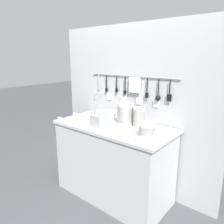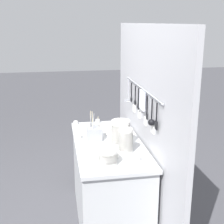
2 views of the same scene
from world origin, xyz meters
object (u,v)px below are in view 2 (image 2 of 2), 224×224
at_px(steel_mixing_bowl, 120,124).
at_px(cup_back_left, 101,151).
at_px(cup_back_right, 79,136).
at_px(cup_mid_row, 138,158).
at_px(bowl_stack_back_corner, 126,141).
at_px(cup_beside_plates, 76,123).
at_px(plate_stack, 117,129).
at_px(cutlery_caddy, 94,133).
at_px(cup_front_left, 123,138).
at_px(bowl_stack_nested_right, 108,157).
at_px(cup_edge_far, 116,155).
at_px(cup_centre, 99,127).
at_px(bowl_stack_tall_left, 121,133).
at_px(cup_by_caddy, 108,149).
at_px(cup_edge_near, 98,121).
at_px(cup_front_right, 91,129).

height_order(steel_mixing_bowl, cup_back_left, steel_mixing_bowl).
height_order(steel_mixing_bowl, cup_back_right, steel_mixing_bowl).
relative_size(steel_mixing_bowl, cup_mid_row, 2.93).
xyz_separation_m(bowl_stack_back_corner, cup_beside_plates, (-0.82, -0.38, -0.09)).
distance_m(plate_stack, cup_back_right, 0.38).
bearing_deg(cup_mid_row, cup_beside_plates, -156.41).
distance_m(cutlery_caddy, cup_front_left, 0.27).
bearing_deg(cup_back_right, bowl_stack_nested_right, 16.43).
bearing_deg(bowl_stack_back_corner, cup_edge_far, -49.17).
bearing_deg(cup_centre, plate_stack, 41.60).
bearing_deg(cup_edge_far, cup_front_left, 160.36).
distance_m(bowl_stack_tall_left, cup_by_caddy, 0.21).
bearing_deg(cutlery_caddy, plate_stack, 115.41).
relative_size(bowl_stack_nested_right, cup_edge_near, 3.23).
relative_size(cup_front_left, cup_beside_plates, 1.00).
bearing_deg(bowl_stack_tall_left, cup_back_left, -51.69).
height_order(plate_stack, cup_front_left, plate_stack).
bearing_deg(cup_beside_plates, cup_edge_near, 94.89).
xyz_separation_m(bowl_stack_tall_left, steel_mixing_bowl, (-0.53, 0.10, -0.10)).
bearing_deg(bowl_stack_back_corner, cup_mid_row, 18.25).
bearing_deg(bowl_stack_nested_right, cup_back_right, -163.57).
relative_size(steel_mixing_bowl, cutlery_caddy, 0.48).
bearing_deg(cup_by_caddy, bowl_stack_tall_left, 132.73).
relative_size(bowl_stack_back_corner, cup_centre, 4.65).
bearing_deg(cup_edge_near, bowl_stack_back_corner, 8.99).
bearing_deg(cup_edge_far, bowl_stack_back_corner, 130.83).
bearing_deg(cup_by_caddy, cup_back_right, -149.37).
distance_m(bowl_stack_back_corner, cup_by_caddy, 0.18).
bearing_deg(cup_beside_plates, bowl_stack_back_corner, 24.73).
bearing_deg(cutlery_caddy, steel_mixing_bowl, 137.17).
bearing_deg(bowl_stack_tall_left, cup_by_caddy, -47.27).
xyz_separation_m(steel_mixing_bowl, cup_centre, (0.07, -0.23, -0.00)).
bearing_deg(cup_by_caddy, bowl_stack_nested_right, -8.72).
bearing_deg(cup_mid_row, cup_front_left, -176.79).
relative_size(bowl_stack_nested_right, cup_beside_plates, 3.23).
height_order(bowl_stack_tall_left, cup_front_right, bowl_stack_tall_left).
bearing_deg(cup_back_left, bowl_stack_back_corner, 87.90).
distance_m(bowl_stack_tall_left, cutlery_caddy, 0.29).
bearing_deg(cup_front_right, bowl_stack_tall_left, 27.69).
bearing_deg(bowl_stack_nested_right, cup_beside_plates, -169.55).
bearing_deg(cup_back_right, cup_edge_far, 28.72).
bearing_deg(cup_front_left, steel_mixing_bowl, 171.83).
xyz_separation_m(plate_stack, cup_front_left, (0.17, 0.03, -0.03)).
distance_m(bowl_stack_back_corner, bowl_stack_tall_left, 0.17).
bearing_deg(cup_beside_plates, bowl_stack_nested_right, 10.45).
bearing_deg(bowl_stack_nested_right, bowl_stack_tall_left, 154.66).
relative_size(steel_mixing_bowl, cup_front_right, 2.93).
bearing_deg(bowl_stack_nested_right, cup_mid_row, 95.61).
xyz_separation_m(bowl_stack_tall_left, plate_stack, (-0.30, 0.02, -0.07)).
height_order(cup_beside_plates, cup_back_left, same).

